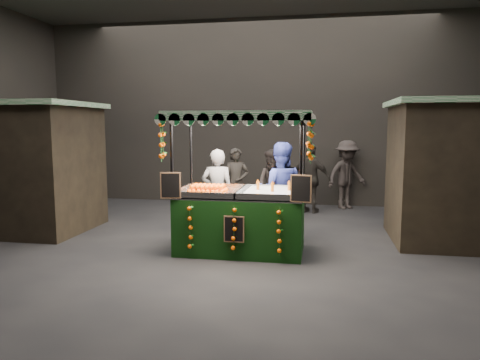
# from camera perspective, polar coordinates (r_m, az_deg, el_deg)

# --- Properties ---
(ground) EXTENTS (12.00, 12.00, 0.00)m
(ground) POSITION_cam_1_polar(r_m,az_deg,el_deg) (7.65, -2.69, -9.27)
(ground) COLOR black
(ground) RESTS_ON ground
(market_hall) EXTENTS (12.10, 10.10, 5.05)m
(market_hall) POSITION_cam_1_polar(r_m,az_deg,el_deg) (7.45, -2.84, 16.57)
(market_hall) COLOR black
(market_hall) RESTS_ON ground
(neighbour_stall_left) EXTENTS (3.00, 2.20, 2.60)m
(neighbour_stall_left) POSITION_cam_1_polar(r_m,az_deg,el_deg) (10.19, -26.29, 1.57)
(neighbour_stall_left) COLOR black
(neighbour_stall_left) RESTS_ON ground
(neighbour_stall_right) EXTENTS (3.00, 2.20, 2.60)m
(neighbour_stall_right) POSITION_cam_1_polar(r_m,az_deg,el_deg) (9.13, 27.70, 0.95)
(neighbour_stall_right) COLOR black
(neighbour_stall_right) RESTS_ON ground
(juice_stall) EXTENTS (2.44, 1.43, 2.36)m
(juice_stall) POSITION_cam_1_polar(r_m,az_deg,el_deg) (7.54, 0.13, -3.77)
(juice_stall) COLOR black
(juice_stall) RESTS_ON ground
(vendor_grey) EXTENTS (0.65, 0.46, 1.69)m
(vendor_grey) POSITION_cam_1_polar(r_m,az_deg,el_deg) (8.68, -2.90, -1.60)
(vendor_grey) COLOR gray
(vendor_grey) RESTS_ON ground
(vendor_blue) EXTENTS (0.96, 0.78, 1.83)m
(vendor_blue) POSITION_cam_1_polar(r_m,az_deg,el_deg) (8.42, 5.11, -1.40)
(vendor_blue) COLOR navy
(vendor_blue) RESTS_ON ground
(shopper_0) EXTENTS (0.67, 0.52, 1.62)m
(shopper_0) POSITION_cam_1_polar(r_m,az_deg,el_deg) (10.36, -0.48, -0.40)
(shopper_0) COLOR #282420
(shopper_0) RESTS_ON ground
(shopper_1) EXTENTS (0.98, 0.89, 1.63)m
(shopper_1) POSITION_cam_1_polar(r_m,az_deg,el_deg) (9.73, 4.27, -0.87)
(shopper_1) COLOR black
(shopper_1) RESTS_ON ground
(shopper_2) EXTENTS (1.06, 0.71, 1.68)m
(shopper_2) POSITION_cam_1_polar(r_m,az_deg,el_deg) (11.09, 9.04, 0.16)
(shopper_2) COLOR #282421
(shopper_2) RESTS_ON ground
(shopper_3) EXTENTS (1.31, 1.18, 1.76)m
(shopper_3) POSITION_cam_1_polar(r_m,az_deg,el_deg) (11.82, 13.42, 0.66)
(shopper_3) COLOR #2E2725
(shopper_3) RESTS_ON ground
(shopper_4) EXTENTS (0.80, 0.56, 1.55)m
(shopper_4) POSITION_cam_1_polar(r_m,az_deg,el_deg) (11.44, -18.83, -0.27)
(shopper_4) COLOR black
(shopper_4) RESTS_ON ground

